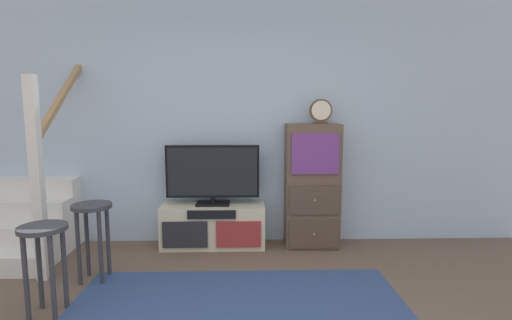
% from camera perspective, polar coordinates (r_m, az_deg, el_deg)
% --- Properties ---
extents(back_wall, '(6.40, 0.12, 2.70)m').
position_cam_1_polar(back_wall, '(4.46, -2.28, 5.38)').
color(back_wall, '#A8BCD1').
rests_on(back_wall, ground_plane).
extents(media_console, '(1.13, 0.38, 0.47)m').
position_cam_1_polar(media_console, '(4.40, -6.22, -9.49)').
color(media_console, beige).
rests_on(media_console, ground_plane).
extents(television, '(1.01, 0.22, 0.66)m').
position_cam_1_polar(television, '(4.29, -6.31, -1.93)').
color(television, black).
rests_on(television, media_console).
extents(side_cabinet, '(0.58, 0.38, 1.35)m').
position_cam_1_polar(side_cabinet, '(4.34, 8.12, -3.75)').
color(side_cabinet, brown).
rests_on(side_cabinet, ground_plane).
extents(desk_clock, '(0.24, 0.08, 0.26)m').
position_cam_1_polar(desk_clock, '(4.26, 9.39, 6.96)').
color(desk_clock, '#4C3823').
rests_on(desk_clock, side_cabinet).
extents(staircase, '(1.00, 1.36, 2.20)m').
position_cam_1_polar(staircase, '(4.93, -29.46, -6.93)').
color(staircase, silver).
rests_on(staircase, ground_plane).
extents(bar_stool_near, '(0.34, 0.34, 0.68)m').
position_cam_1_polar(bar_stool_near, '(3.30, -28.40, -11.24)').
color(bar_stool_near, '#333338').
rests_on(bar_stool_near, ground_plane).
extents(bar_stool_far, '(0.34, 0.34, 0.69)m').
position_cam_1_polar(bar_stool_far, '(3.76, -22.64, -8.53)').
color(bar_stool_far, '#333338').
rests_on(bar_stool_far, ground_plane).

